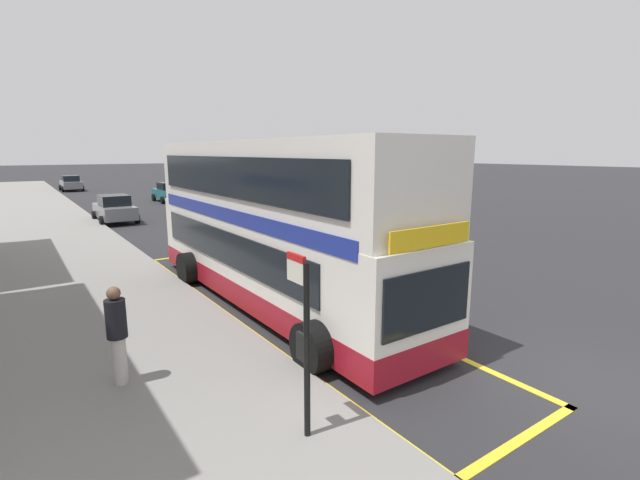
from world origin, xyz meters
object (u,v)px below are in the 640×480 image
at_px(bus_stop_sign, 304,331).
at_px(parked_car_grey_behind, 71,183).
at_px(double_decker_bus, 271,229).
at_px(pedestrian_waiting_near_sign, 117,331).
at_px(parked_car_grey_distant, 115,209).
at_px(parked_car_black_far, 201,200).
at_px(parked_car_teal_across, 169,192).

relative_size(bus_stop_sign, parked_car_grey_behind, 0.62).
relative_size(double_decker_bus, pedestrian_waiting_near_sign, 6.36).
distance_m(parked_car_grey_distant, parked_car_grey_behind, 26.02).
height_order(bus_stop_sign, parked_car_black_far, bus_stop_sign).
bearing_deg(parked_car_teal_across, pedestrian_waiting_near_sign, -110.56).
distance_m(parked_car_grey_distant, pedestrian_waiting_near_sign, 20.95).
relative_size(bus_stop_sign, parked_car_grey_distant, 0.62).
bearing_deg(double_decker_bus, parked_car_grey_distant, 92.20).
height_order(double_decker_bus, parked_car_black_far, double_decker_bus).
distance_m(parked_car_black_far, parked_car_grey_distant, 6.08).
bearing_deg(double_decker_bus, pedestrian_waiting_near_sign, -149.31).
relative_size(bus_stop_sign, parked_car_black_far, 0.62).
xyz_separation_m(parked_car_teal_across, pedestrian_waiting_near_sign, (-9.73, -29.88, 0.30)).
bearing_deg(parked_car_teal_across, parked_car_black_far, -93.03).
xyz_separation_m(double_decker_bus, parked_car_grey_behind, (-0.16, 43.97, -1.26)).
height_order(bus_stop_sign, pedestrian_waiting_near_sign, bus_stop_sign).
xyz_separation_m(parked_car_black_far, parked_car_teal_across, (0.07, 7.70, 0.00)).
relative_size(parked_car_black_far, parked_car_grey_behind, 1.00).
height_order(double_decker_bus, bus_stop_sign, double_decker_bus).
bearing_deg(parked_car_grey_distant, double_decker_bus, -87.85).
relative_size(parked_car_grey_distant, pedestrian_waiting_near_sign, 2.39).
xyz_separation_m(bus_stop_sign, parked_car_teal_across, (7.86, 32.88, -0.89)).
bearing_deg(parked_car_grey_behind, bus_stop_sign, -90.81).
bearing_deg(double_decker_bus, bus_stop_sign, -114.72).
relative_size(parked_car_black_far, parked_car_grey_distant, 1.00).
xyz_separation_m(bus_stop_sign, pedestrian_waiting_near_sign, (-1.87, 3.00, -0.59)).
bearing_deg(double_decker_bus, parked_car_teal_across, 79.07).
distance_m(double_decker_bus, parked_car_grey_distant, 18.01).
bearing_deg(parked_car_black_far, parked_car_teal_across, 90.56).
distance_m(parked_car_black_far, parked_car_grey_behind, 25.02).
relative_size(bus_stop_sign, pedestrian_waiting_near_sign, 1.48).
distance_m(parked_car_teal_across, pedestrian_waiting_near_sign, 31.42).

